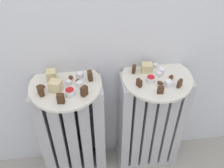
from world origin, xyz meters
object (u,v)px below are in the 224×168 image
radiator_left (73,132)px  fork (65,87)px  plate_right (157,78)px  jam_bowl_left (70,92)px  plate_left (65,85)px  radiator_right (150,124)px  jam_bowl_right (151,79)px

radiator_left → fork: fork is taller
plate_right → jam_bowl_left: size_ratio=7.33×
plate_left → plate_right: size_ratio=1.00×
radiator_right → jam_bowl_right: size_ratio=15.10×
plate_left → plate_right: same height
plate_left → jam_bowl_right: bearing=-3.7°
radiator_left → jam_bowl_right: jam_bowl_right is taller
plate_right → fork: (-0.39, -0.02, 0.01)m
jam_bowl_right → jam_bowl_left: bearing=-173.0°
radiator_right → fork: 0.50m
radiator_left → radiator_right: size_ratio=1.00×
radiator_right → jam_bowl_left: 0.49m
radiator_left → plate_right: 0.49m
radiator_left → jam_bowl_right: size_ratio=15.10×
radiator_right → jam_bowl_right: (-0.04, -0.02, 0.32)m
radiator_left → fork: 0.31m
radiator_left → radiator_right: bearing=-0.0°
radiator_right → radiator_left: bearing=180.0°
plate_right → fork: bearing=-177.1°
radiator_right → plate_left: bearing=180.0°
plate_right → jam_bowl_right: (-0.04, -0.02, 0.02)m
radiator_right → jam_bowl_left: (-0.37, -0.06, 0.32)m
radiator_left → radiator_right: same height
radiator_left → jam_bowl_left: 0.33m
plate_left → jam_bowl_left: 0.07m
plate_right → jam_bowl_left: bearing=-170.2°
plate_left → jam_bowl_left: (0.02, -0.06, 0.02)m
radiator_right → plate_right: bearing=63.4°
fork → radiator_right: bearing=2.9°
plate_right → radiator_left: bearing=180.0°
jam_bowl_left → fork: size_ratio=0.40×
radiator_right → plate_right: plate_right is taller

